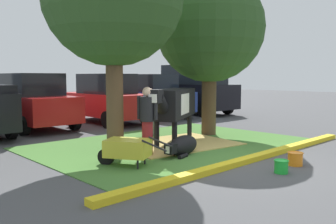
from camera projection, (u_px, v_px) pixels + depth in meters
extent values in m
plane|color=#4C4C4F|center=(231.00, 162.00, 7.86)|extent=(80.00, 80.00, 0.00)
cube|color=#477A33|center=(171.00, 144.00, 10.01)|extent=(7.36, 5.14, 0.02)
cube|color=yellow|center=(254.00, 158.00, 8.04)|extent=(8.56, 0.24, 0.12)
cube|color=tan|center=(175.00, 144.00, 9.90)|extent=(3.49, 2.81, 0.04)
cylinder|color=brown|center=(115.00, 101.00, 8.39)|extent=(0.40, 0.40, 2.62)
cylinder|color=#4C3823|center=(209.00, 101.00, 11.51)|extent=(0.47, 0.47, 2.23)
sphere|color=#2D5123|center=(210.00, 28.00, 11.29)|extent=(3.46, 3.46, 3.46)
cube|color=black|center=(174.00, 103.00, 10.04)|extent=(2.34, 1.76, 0.80)
cube|color=white|center=(173.00, 104.00, 9.90)|extent=(1.14, 1.07, 0.56)
cylinder|color=black|center=(160.00, 103.00, 8.76)|extent=(0.71, 0.59, 0.58)
cube|color=black|center=(156.00, 96.00, 8.44)|extent=(0.51, 0.45, 0.32)
cube|color=white|center=(153.00, 98.00, 8.25)|extent=(0.20, 0.23, 0.20)
cylinder|color=black|center=(175.00, 135.00, 9.22)|extent=(0.14, 0.14, 0.75)
cylinder|color=black|center=(157.00, 134.00, 9.36)|extent=(0.14, 0.14, 0.75)
cylinder|color=black|center=(189.00, 127.00, 10.87)|extent=(0.14, 0.14, 0.75)
cylinder|color=black|center=(174.00, 126.00, 11.01)|extent=(0.14, 0.14, 0.75)
cylinder|color=black|center=(184.00, 108.00, 11.21)|extent=(0.06, 0.06, 0.70)
ellipsoid|color=black|center=(183.00, 145.00, 8.57)|extent=(1.19, 0.76, 0.48)
cube|color=black|center=(171.00, 149.00, 8.06)|extent=(0.32, 0.27, 0.22)
cube|color=silver|center=(168.00, 150.00, 7.96)|extent=(0.08, 0.11, 0.16)
cylinder|color=black|center=(183.00, 156.00, 8.20)|extent=(0.36, 0.19, 0.10)
cylinder|color=slate|center=(150.00, 123.00, 11.53)|extent=(0.26, 0.26, 0.78)
cylinder|color=#23478C|center=(150.00, 103.00, 11.46)|extent=(0.34, 0.34, 0.54)
sphere|color=tan|center=(150.00, 92.00, 11.43)|extent=(0.21, 0.21, 0.21)
cylinder|color=#23478C|center=(156.00, 102.00, 11.60)|extent=(0.09, 0.09, 0.51)
cylinder|color=#23478C|center=(145.00, 103.00, 11.32)|extent=(0.09, 0.09, 0.51)
cylinder|color=maroon|center=(147.00, 139.00, 8.42)|extent=(0.26, 0.26, 0.84)
cylinder|color=black|center=(147.00, 109.00, 8.35)|extent=(0.34, 0.34, 0.58)
sphere|color=beige|center=(147.00, 92.00, 8.31)|extent=(0.23, 0.23, 0.23)
cylinder|color=black|center=(139.00, 107.00, 8.44)|extent=(0.09, 0.09, 0.55)
cylinder|color=black|center=(156.00, 108.00, 8.26)|extent=(0.09, 0.09, 0.55)
cube|color=gold|center=(128.00, 148.00, 7.45)|extent=(0.98, 1.08, 0.36)
cylinder|color=black|center=(106.00, 157.00, 7.61)|extent=(0.27, 0.36, 0.36)
cylinder|color=black|center=(138.00, 164.00, 7.19)|extent=(0.04, 0.04, 0.24)
cylinder|color=black|center=(145.00, 159.00, 7.61)|extent=(0.04, 0.04, 0.24)
cylinder|color=black|center=(154.00, 146.00, 7.06)|extent=(0.31, 0.47, 0.23)
cylinder|color=black|center=(160.00, 142.00, 7.48)|extent=(0.31, 0.47, 0.23)
cylinder|color=green|center=(281.00, 167.00, 6.97)|extent=(0.27, 0.27, 0.25)
torus|color=green|center=(281.00, 161.00, 6.95)|extent=(0.29, 0.29, 0.02)
cylinder|color=orange|center=(295.00, 159.00, 7.58)|extent=(0.31, 0.31, 0.27)
torus|color=orange|center=(295.00, 153.00, 7.57)|extent=(0.33, 0.33, 0.02)
cylinder|color=black|center=(11.00, 129.00, 10.81)|extent=(0.23, 0.64, 0.64)
cube|color=red|center=(33.00, 108.00, 13.04)|extent=(1.85, 4.42, 0.90)
cube|color=black|center=(32.00, 84.00, 12.95)|extent=(1.61, 2.22, 0.80)
cylinder|color=black|center=(41.00, 115.00, 14.73)|extent=(0.23, 0.64, 0.64)
cylinder|color=black|center=(24.00, 126.00, 11.43)|extent=(0.23, 0.64, 0.64)
cylinder|color=black|center=(75.00, 121.00, 12.65)|extent=(0.23, 0.64, 0.64)
cube|color=red|center=(107.00, 104.00, 14.69)|extent=(1.85, 4.42, 0.90)
cube|color=black|center=(107.00, 84.00, 14.61)|extent=(1.61, 2.22, 0.80)
cylinder|color=black|center=(71.00, 114.00, 15.17)|extent=(0.23, 0.64, 0.64)
cylinder|color=black|center=(106.00, 111.00, 16.39)|extent=(0.23, 0.64, 0.64)
cylinder|color=black|center=(108.00, 120.00, 13.08)|extent=(0.23, 0.64, 0.64)
cylinder|color=black|center=(146.00, 116.00, 14.30)|extent=(0.23, 0.64, 0.64)
cube|color=navy|center=(151.00, 101.00, 16.89)|extent=(1.85, 4.42, 0.90)
cube|color=black|center=(151.00, 83.00, 16.81)|extent=(1.61, 2.22, 0.80)
cylinder|color=black|center=(118.00, 109.00, 17.37)|extent=(0.23, 0.64, 0.64)
cylinder|color=black|center=(146.00, 107.00, 18.59)|extent=(0.23, 0.64, 0.64)
cylinder|color=black|center=(156.00, 114.00, 15.28)|extent=(0.23, 0.64, 0.64)
cylinder|color=black|center=(185.00, 111.00, 16.50)|extent=(0.23, 0.64, 0.64)
cube|color=black|center=(194.00, 96.00, 18.44)|extent=(1.95, 4.62, 1.20)
cube|color=black|center=(194.00, 75.00, 18.33)|extent=(1.71, 3.22, 1.00)
cylinder|color=black|center=(161.00, 107.00, 18.95)|extent=(0.23, 0.64, 0.64)
cylinder|color=black|center=(186.00, 105.00, 20.23)|extent=(0.23, 0.64, 0.64)
cylinder|color=black|center=(203.00, 110.00, 16.76)|extent=(0.23, 0.64, 0.64)
cylinder|color=black|center=(228.00, 108.00, 18.05)|extent=(0.23, 0.64, 0.64)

